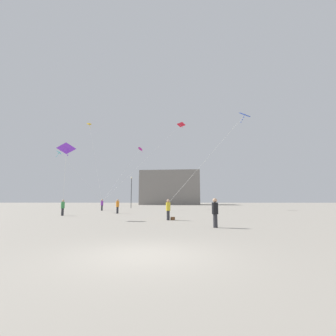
{
  "coord_description": "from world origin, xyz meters",
  "views": [
    {
      "loc": [
        0.93,
        -6.97,
        1.52
      ],
      "look_at": [
        0.0,
        18.79,
        5.0
      ],
      "focal_mm": 25.69,
      "sensor_mm": 36.0,
      "label": 1
    }
  ],
  "objects_px": {
    "person_in_purple": "(102,204)",
    "handbag_beside_flyer": "(173,219)",
    "kite_cyan_diamond": "(60,153)",
    "kite_amber_diamond": "(90,125)",
    "person_in_orange": "(118,206)",
    "kite_crimson_delta": "(179,127)",
    "kite_cobalt_delta": "(244,116)",
    "kite_violet_delta": "(66,150)",
    "building_left_hall": "(171,188)",
    "kite_magenta_diamond": "(140,149)",
    "lamppost_east": "(131,188)",
    "person_in_yellow": "(168,209)",
    "person_in_black": "(215,211)",
    "person_in_green": "(63,207)"
  },
  "relations": [
    {
      "from": "kite_violet_delta",
      "to": "kite_amber_diamond",
      "type": "distance_m",
      "value": 25.39
    },
    {
      "from": "handbag_beside_flyer",
      "to": "person_in_purple",
      "type": "bearing_deg",
      "value": 122.76
    },
    {
      "from": "person_in_orange",
      "to": "kite_violet_delta",
      "type": "xyz_separation_m",
      "value": [
        -2.5,
        -8.34,
        4.91
      ]
    },
    {
      "from": "person_in_orange",
      "to": "kite_cobalt_delta",
      "type": "distance_m",
      "value": 16.91
    },
    {
      "from": "person_in_green",
      "to": "kite_amber_diamond",
      "type": "relative_size",
      "value": 0.11
    },
    {
      "from": "kite_violet_delta",
      "to": "building_left_hall",
      "type": "bearing_deg",
      "value": 83.81
    },
    {
      "from": "person_in_black",
      "to": "kite_cobalt_delta",
      "type": "xyz_separation_m",
      "value": [
        4.21,
        8.19,
        8.53
      ]
    },
    {
      "from": "person_in_orange",
      "to": "building_left_hall",
      "type": "height_order",
      "value": "building_left_hall"
    },
    {
      "from": "kite_cyan_diamond",
      "to": "kite_amber_diamond",
      "type": "bearing_deg",
      "value": 89.63
    },
    {
      "from": "kite_violet_delta",
      "to": "kite_magenta_diamond",
      "type": "xyz_separation_m",
      "value": [
        2.54,
        24.3,
        5.23
      ]
    },
    {
      "from": "person_in_black",
      "to": "person_in_purple",
      "type": "bearing_deg",
      "value": -83.08
    },
    {
      "from": "person_in_green",
      "to": "kite_cyan_diamond",
      "type": "xyz_separation_m",
      "value": [
        -4.66,
        8.03,
        7.11
      ]
    },
    {
      "from": "person_in_purple",
      "to": "person_in_orange",
      "type": "xyz_separation_m",
      "value": [
        4.27,
        -7.81,
        -0.02
      ]
    },
    {
      "from": "building_left_hall",
      "to": "person_in_green",
      "type": "bearing_deg",
      "value": -98.39
    },
    {
      "from": "kite_amber_diamond",
      "to": "lamppost_east",
      "type": "distance_m",
      "value": 14.03
    },
    {
      "from": "kite_cobalt_delta",
      "to": "building_left_hall",
      "type": "distance_m",
      "value": 67.42
    },
    {
      "from": "kite_violet_delta",
      "to": "lamppost_east",
      "type": "height_order",
      "value": "kite_violet_delta"
    },
    {
      "from": "person_in_purple",
      "to": "kite_crimson_delta",
      "type": "height_order",
      "value": "kite_crimson_delta"
    },
    {
      "from": "person_in_green",
      "to": "kite_violet_delta",
      "type": "height_order",
      "value": "kite_violet_delta"
    },
    {
      "from": "person_in_green",
      "to": "kite_cyan_diamond",
      "type": "distance_m",
      "value": 11.69
    },
    {
      "from": "kite_cyan_diamond",
      "to": "building_left_hall",
      "type": "height_order",
      "value": "building_left_hall"
    },
    {
      "from": "kite_cobalt_delta",
      "to": "handbag_beside_flyer",
      "type": "distance_m",
      "value": 11.87
    },
    {
      "from": "person_in_purple",
      "to": "kite_violet_delta",
      "type": "distance_m",
      "value": 16.97
    },
    {
      "from": "lamppost_east",
      "to": "building_left_hall",
      "type": "bearing_deg",
      "value": 80.78
    },
    {
      "from": "kite_cobalt_delta",
      "to": "person_in_purple",
      "type": "bearing_deg",
      "value": 141.75
    },
    {
      "from": "person_in_purple",
      "to": "kite_magenta_diamond",
      "type": "height_order",
      "value": "kite_magenta_diamond"
    },
    {
      "from": "building_left_hall",
      "to": "kite_cyan_diamond",
      "type": "bearing_deg",
      "value": -104.06
    },
    {
      "from": "kite_violet_delta",
      "to": "person_in_orange",
      "type": "bearing_deg",
      "value": 73.31
    },
    {
      "from": "person_in_orange",
      "to": "kite_crimson_delta",
      "type": "xyz_separation_m",
      "value": [
        7.39,
        14.73,
        14.07
      ]
    },
    {
      "from": "person_in_purple",
      "to": "kite_cyan_diamond",
      "type": "height_order",
      "value": "kite_cyan_diamond"
    },
    {
      "from": "lamppost_east",
      "to": "kite_cobalt_delta",
      "type": "bearing_deg",
      "value": -58.09
    },
    {
      "from": "person_in_green",
      "to": "lamppost_east",
      "type": "distance_m",
      "value": 22.78
    },
    {
      "from": "person_in_orange",
      "to": "kite_cyan_diamond",
      "type": "xyz_separation_m",
      "value": [
        -9.23,
        3.97,
        7.08
      ]
    },
    {
      "from": "person_in_purple",
      "to": "handbag_beside_flyer",
      "type": "xyz_separation_m",
      "value": [
        10.88,
        -16.9,
        -0.81
      ]
    },
    {
      "from": "person_in_purple",
      "to": "handbag_beside_flyer",
      "type": "bearing_deg",
      "value": 34.4
    },
    {
      "from": "person_in_yellow",
      "to": "kite_crimson_delta",
      "type": "height_order",
      "value": "kite_crimson_delta"
    },
    {
      "from": "person_in_yellow",
      "to": "building_left_hall",
      "type": "xyz_separation_m",
      "value": [
        -1.26,
        69.96,
        5.02
      ]
    },
    {
      "from": "building_left_hall",
      "to": "kite_magenta_diamond",
      "type": "bearing_deg",
      "value": -96.31
    },
    {
      "from": "person_in_purple",
      "to": "kite_violet_delta",
      "type": "xyz_separation_m",
      "value": [
        1.77,
        -16.15,
        4.89
      ]
    },
    {
      "from": "person_in_black",
      "to": "handbag_beside_flyer",
      "type": "height_order",
      "value": "person_in_black"
    },
    {
      "from": "person_in_purple",
      "to": "handbag_beside_flyer",
      "type": "height_order",
      "value": "person_in_purple"
    },
    {
      "from": "person_in_yellow",
      "to": "handbag_beside_flyer",
      "type": "relative_size",
      "value": 5.01
    },
    {
      "from": "person_in_black",
      "to": "kite_crimson_delta",
      "type": "relative_size",
      "value": 0.11
    },
    {
      "from": "handbag_beside_flyer",
      "to": "kite_cyan_diamond",
      "type": "bearing_deg",
      "value": 140.47
    },
    {
      "from": "kite_cyan_diamond",
      "to": "kite_amber_diamond",
      "type": "relative_size",
      "value": 0.48
    },
    {
      "from": "kite_cobalt_delta",
      "to": "kite_amber_diamond",
      "type": "relative_size",
      "value": 0.59
    },
    {
      "from": "person_in_black",
      "to": "kite_cobalt_delta",
      "type": "height_order",
      "value": "kite_cobalt_delta"
    },
    {
      "from": "person_in_black",
      "to": "handbag_beside_flyer",
      "type": "xyz_separation_m",
      "value": [
        -2.49,
        5.14,
        -0.78
      ]
    },
    {
      "from": "kite_cobalt_delta",
      "to": "kite_magenta_diamond",
      "type": "xyz_separation_m",
      "value": [
        -13.27,
        22.01,
        1.62
      ]
    },
    {
      "from": "person_in_black",
      "to": "kite_violet_delta",
      "type": "xyz_separation_m",
      "value": [
        -11.6,
        5.89,
        4.92
      ]
    }
  ]
}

